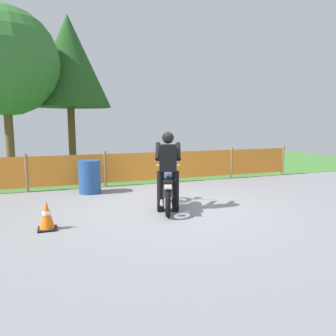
# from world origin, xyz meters

# --- Properties ---
(ground) EXTENTS (24.00, 24.00, 0.02)m
(ground) POSITION_xyz_m (0.00, 0.00, -0.01)
(ground) COLOR gray
(grass_verge) EXTENTS (24.00, 7.49, 0.01)m
(grass_verge) POSITION_xyz_m (0.00, 6.62, 0.01)
(grass_verge) COLOR #427A33
(grass_verge) RESTS_ON ground
(barrier_fence) EXTENTS (10.59, 0.08, 1.05)m
(barrier_fence) POSITION_xyz_m (0.00, 2.88, 0.54)
(barrier_fence) COLOR olive
(barrier_fence) RESTS_ON ground
(tree_leftmost) EXTENTS (3.56, 3.56, 5.65)m
(tree_leftmost) POSITION_xyz_m (-3.82, 5.81, 3.86)
(tree_leftmost) COLOR brown
(tree_leftmost) RESTS_ON ground
(tree_near_left) EXTENTS (3.13, 3.13, 5.93)m
(tree_near_left) POSITION_xyz_m (-1.69, 6.92, 4.17)
(tree_near_left) COLOR brown
(tree_near_left) RESTS_ON ground
(motorcycle_lead) EXTENTS (0.83, 1.82, 0.90)m
(motorcycle_lead) POSITION_xyz_m (-0.14, 0.02, 0.44)
(motorcycle_lead) COLOR black
(motorcycle_lead) RESTS_ON ground
(rider_lead) EXTENTS (0.67, 0.68, 1.69)m
(rider_lead) POSITION_xyz_m (-0.21, -0.15, 0.92)
(rider_lead) COLOR black
(rider_lead) RESTS_ON ground
(traffic_cone) EXTENTS (0.32, 0.32, 0.53)m
(traffic_cone) POSITION_xyz_m (-2.64, -0.59, 0.26)
(traffic_cone) COLOR black
(traffic_cone) RESTS_ON ground
(spare_drum) EXTENTS (0.58, 0.58, 0.88)m
(spare_drum) POSITION_xyz_m (-1.57, 2.20, 0.44)
(spare_drum) COLOR navy
(spare_drum) RESTS_ON ground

